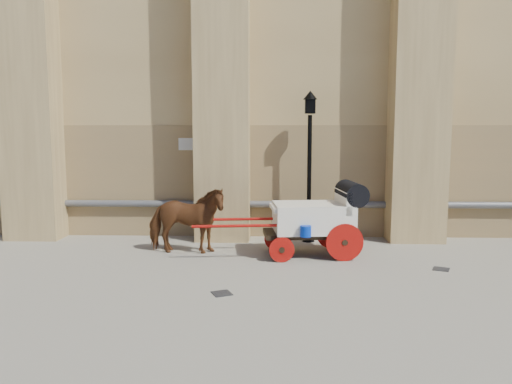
{
  "coord_description": "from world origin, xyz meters",
  "views": [
    {
      "loc": [
        0.28,
        -9.33,
        2.85
      ],
      "look_at": [
        -0.08,
        1.99,
        1.46
      ],
      "focal_mm": 35.0,
      "sensor_mm": 36.0,
      "label": 1
    }
  ],
  "objects": [
    {
      "name": "street_lamp",
      "position": [
        1.24,
        3.4,
        2.06
      ],
      "size": [
        0.36,
        0.36,
        3.85
      ],
      "color": "black",
      "rests_on": "ground"
    },
    {
      "name": "horse",
      "position": [
        -1.71,
        2.03,
        0.78
      ],
      "size": [
        1.89,
        0.91,
        1.57
      ],
      "primitive_type": "imported",
      "rotation": [
        0.0,
        0.0,
        1.53
      ],
      "color": "brown",
      "rests_on": "ground"
    },
    {
      "name": "ground",
      "position": [
        0.0,
        0.0,
        0.0
      ],
      "size": [
        90.0,
        90.0,
        0.0
      ],
      "primitive_type": "plane",
      "color": "gray",
      "rests_on": "ground"
    },
    {
      "name": "carriage",
      "position": [
        1.36,
        1.97,
        0.92
      ],
      "size": [
        3.96,
        1.5,
        1.7
      ],
      "rotation": [
        0.0,
        0.0,
        0.1
      ],
      "color": "black",
      "rests_on": "ground"
    },
    {
      "name": "drain_grate_far",
      "position": [
        3.79,
        0.83,
        0.01
      ],
      "size": [
        0.42,
        0.42,
        0.01
      ],
      "primitive_type": "cube",
      "rotation": [
        0.0,
        0.0,
        -0.43
      ],
      "color": "black",
      "rests_on": "ground"
    },
    {
      "name": "drain_grate_near",
      "position": [
        -0.59,
        -0.86,
        0.01
      ],
      "size": [
        0.42,
        0.42,
        0.01
      ],
      "primitive_type": "cube",
      "rotation": [
        0.0,
        0.0,
        0.43
      ],
      "color": "black",
      "rests_on": "ground"
    }
  ]
}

